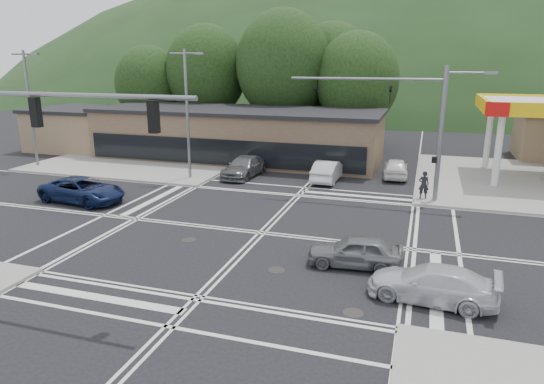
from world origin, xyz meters
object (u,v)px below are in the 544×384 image
(car_queue_b, at_px, (396,168))
(car_northbound, at_px, (244,167))
(car_grey_center, at_px, (355,251))
(car_queue_a, at_px, (328,171))
(pedestrian, at_px, (424,185))
(car_silver_east, at_px, (432,284))
(car_blue_west, at_px, (82,190))

(car_queue_b, relative_size, car_northbound, 0.84)
(car_northbound, bearing_deg, car_grey_center, -49.71)
(car_northbound, bearing_deg, car_queue_a, 8.26)
(car_grey_center, height_order, car_queue_b, car_queue_b)
(car_northbound, distance_m, pedestrian, 12.89)
(car_queue_b, bearing_deg, pedestrian, 106.32)
(pedestrian, bearing_deg, car_northbound, -17.23)
(car_queue_a, distance_m, car_northbound, 6.13)
(car_silver_east, xyz_separation_m, car_queue_a, (-7.00, 16.28, 0.09))
(car_queue_a, bearing_deg, car_blue_west, 37.58)
(car_queue_a, xyz_separation_m, car_northbound, (-6.11, -0.48, -0.02))
(car_blue_west, height_order, car_silver_east, car_blue_west)
(car_grey_center, bearing_deg, car_blue_west, -109.34)
(car_blue_west, xyz_separation_m, pedestrian, (19.55, 6.51, 0.26))
(car_grey_center, xyz_separation_m, car_queue_a, (-3.98, 14.11, 0.07))
(car_blue_west, xyz_separation_m, car_queue_a, (13.05, 9.62, 0.00))
(car_queue_a, xyz_separation_m, car_queue_b, (4.50, 2.49, -0.03))
(car_blue_west, height_order, car_grey_center, car_blue_west)
(car_grey_center, bearing_deg, pedestrian, 162.55)
(car_silver_east, height_order, pedestrian, pedestrian)
(car_blue_west, distance_m, car_queue_a, 16.21)
(car_northbound, bearing_deg, car_blue_west, -123.43)
(car_blue_west, bearing_deg, car_queue_b, -49.24)
(car_grey_center, distance_m, pedestrian, 11.29)
(car_silver_east, xyz_separation_m, pedestrian, (-0.50, 13.16, 0.34))
(car_queue_b, xyz_separation_m, pedestrian, (2.00, -5.61, 0.28))
(car_queue_b, bearing_deg, car_silver_east, 94.27)
(pedestrian, bearing_deg, car_queue_b, -75.80)
(car_grey_center, distance_m, car_silver_east, 3.71)
(pedestrian, bearing_deg, car_grey_center, 71.67)
(car_grey_center, height_order, pedestrian, pedestrian)
(car_blue_west, xyz_separation_m, car_northbound, (6.93, 9.14, -0.01))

